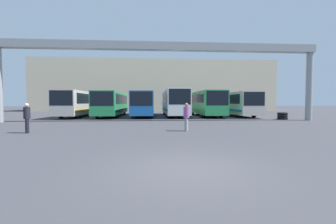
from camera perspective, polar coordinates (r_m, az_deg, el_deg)
ground_plane at (r=6.16m, az=4.76°, el=-14.21°), size 200.00×200.00×0.00m
building_backdrop at (r=49.84m, az=-3.11°, el=6.35°), size 48.48×12.00×10.26m
overhead_gantry at (r=21.29m, az=-1.65°, el=14.21°), size 29.33×0.80×7.25m
bus_slot_0 at (r=30.35m, az=-21.40°, el=2.31°), size 2.48×11.99×3.06m
bus_slot_1 at (r=29.49m, az=-13.98°, el=2.33°), size 2.57×12.13×2.98m
bus_slot_2 at (r=29.11m, az=-6.25°, el=2.37°), size 2.52×12.21×2.97m
bus_slot_3 at (r=29.08m, az=1.57°, el=2.71°), size 2.53×11.89×3.27m
bus_slot_4 at (r=29.05m, az=9.52°, el=2.48°), size 2.59×10.48×3.09m
bus_slot_5 at (r=30.34m, az=16.76°, el=2.28°), size 2.52×10.70×2.97m
pedestrian_mid_right at (r=13.78m, az=4.70°, el=-1.08°), size 0.36×0.36×1.72m
pedestrian_near_center at (r=15.19m, az=-32.20°, el=-1.13°), size 0.36×0.36×1.71m
tire_stack at (r=26.04m, az=27.06°, el=-0.88°), size 1.04×1.04×0.72m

